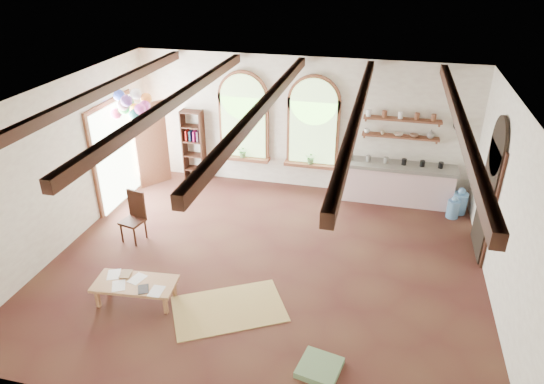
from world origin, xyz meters
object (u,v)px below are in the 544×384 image
(coffee_table, at_px, (135,285))
(balloon_cluster, at_px, (132,105))
(side_chair, at_px, (134,227))
(kitchen_counter, at_px, (395,183))

(coffee_table, xyz_separation_m, balloon_cluster, (-1.57, 3.35, 1.99))
(coffee_table, xyz_separation_m, side_chair, (-0.96, 1.76, -0.04))
(side_chair, bearing_deg, kitchen_counter, 30.29)
(coffee_table, bearing_deg, side_chair, 118.60)
(kitchen_counter, xyz_separation_m, coffee_table, (-4.14, -4.74, -0.13))
(coffee_table, height_order, side_chair, side_chair)
(kitchen_counter, relative_size, coffee_table, 1.89)
(kitchen_counter, bearing_deg, side_chair, -149.71)
(kitchen_counter, height_order, side_chair, side_chair)
(kitchen_counter, xyz_separation_m, side_chair, (-5.09, -2.98, -0.17))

